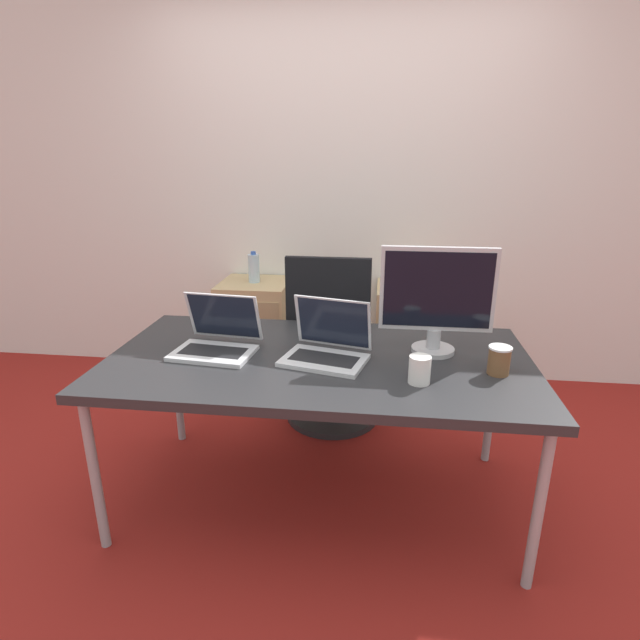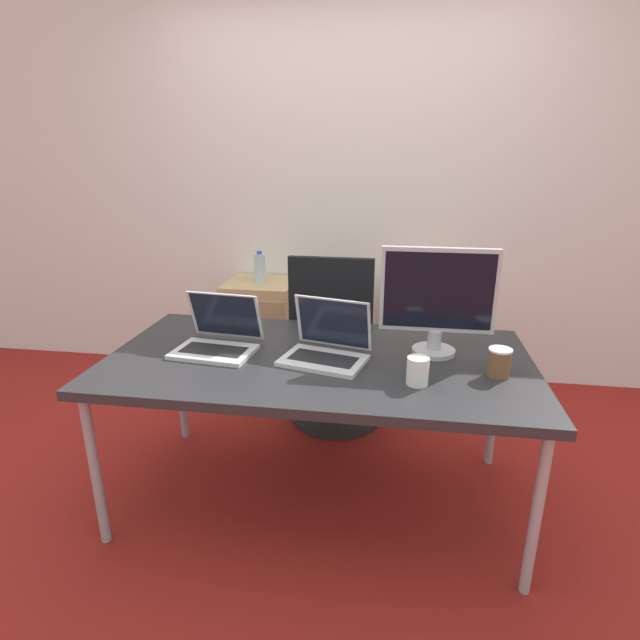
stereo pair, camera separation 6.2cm
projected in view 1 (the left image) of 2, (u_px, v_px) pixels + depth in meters
The scene contains 12 objects.
ground_plane at pixel (319, 497), 2.36m from camera, with size 14.00×14.00×0.00m, color maroon.
wall_back at pixel (346, 191), 3.36m from camera, with size 10.00×0.05×2.60m.
desk at pixel (319, 366), 2.14m from camera, with size 1.79×0.94×0.72m.
office_chair at pixel (332, 363), 2.90m from camera, with size 0.56×0.56×1.04m.
cabinet_left at pixel (257, 332), 3.48m from camera, with size 0.46×0.46×0.72m.
cabinet_right at pixel (410, 339), 3.35m from camera, with size 0.46×0.46×0.72m.
water_bottle at pixel (254, 268), 3.33m from camera, with size 0.07×0.07×0.21m.
laptop_left at pixel (217, 340), 2.18m from camera, with size 0.36×0.34×0.24m.
laptop_right at pixel (327, 347), 2.10m from camera, with size 0.39×0.35×0.25m.
monitor at pixel (437, 298), 2.11m from camera, with size 0.48×0.19×0.46m.
coffee_cup_white at pixel (420, 370), 1.87m from camera, with size 0.08×0.08×0.11m.
coffee_cup_brown at pixel (499, 360), 1.95m from camera, with size 0.09×0.09×0.11m.
Camera 1 is at (0.25, -1.95, 1.54)m, focal length 28.00 mm.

